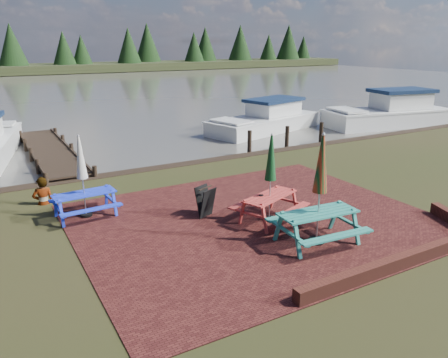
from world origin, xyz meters
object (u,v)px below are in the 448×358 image
chalkboard (205,202)px  boat_near (266,121)px  person (40,178)px  picnic_table_blue (84,189)px  picnic_table_teal (319,207)px  picnic_table_red (270,192)px  boat_far (389,114)px  jetty (51,151)px

chalkboard → boat_near: size_ratio=0.11×
chalkboard → boat_near: (8.71, 9.72, -0.05)m
person → picnic_table_blue: bearing=120.1°
boat_near → person: person is taller
picnic_table_blue → chalkboard: 3.24m
picnic_table_teal → picnic_table_red: size_ratio=1.12×
picnic_table_red → boat_near: picnic_table_red is taller
picnic_table_red → boat_far: (14.43, 8.48, -0.32)m
boat_far → person: size_ratio=4.82×
chalkboard → boat_far: size_ratio=0.10×
person → picnic_table_teal: bearing=132.8°
chalkboard → jetty: size_ratio=0.09×
picnic_table_red → boat_near: bearing=35.0°
picnic_table_red → person: picnic_table_red is taller
boat_far → jetty: bearing=94.0°
picnic_table_teal → boat_near: bearing=64.5°
picnic_table_red → boat_far: bearing=9.8°
picnic_table_red → boat_far: size_ratio=0.30×
picnic_table_blue → chalkboard: size_ratio=2.73×
picnic_table_teal → picnic_table_blue: 6.10m
picnic_table_red → boat_far: 16.74m
boat_near → chalkboard: bearing=122.6°
picnic_table_teal → picnic_table_blue: (-4.32, 4.31, -0.13)m
chalkboard → jetty: (-2.52, 9.35, -0.31)m
chalkboard → jetty: 9.69m
chalkboard → person: size_ratio=0.51×
picnic_table_red → picnic_table_teal: bearing=-104.1°
picnic_table_teal → chalkboard: bearing=123.3°
picnic_table_teal → chalkboard: (-1.50, 2.74, -0.49)m
boat_near → jetty: bearing=76.3°
picnic_table_blue → chalkboard: bearing=-32.3°
chalkboard → picnic_table_teal: bearing=-83.8°
picnic_table_red → boat_near: (7.39, 10.81, -0.44)m
picnic_table_blue → boat_far: bearing=14.1°
picnic_table_teal → boat_near: 14.41m
picnic_table_blue → chalkboard: (2.82, -1.56, -0.36)m
chalkboard → boat_near: boat_near is taller
picnic_table_teal → boat_far: 17.48m
picnic_table_red → person: size_ratio=1.43×
boat_far → picnic_table_teal: bearing=135.6°
picnic_table_teal → boat_far: picnic_table_teal is taller
jetty → boat_far: size_ratio=1.17×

